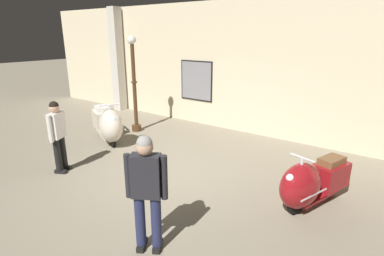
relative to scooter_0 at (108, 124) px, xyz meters
name	(u,v)px	position (x,y,z in m)	size (l,w,h in m)	color
ground_plane	(163,177)	(2.55, -0.71, -0.52)	(60.00, 60.00, 0.00)	gray
showroom_back_wall	(243,68)	(2.36, 3.08, 1.36)	(18.00, 0.63, 3.76)	beige
scooter_0	(108,124)	(0.00, 0.00, 0.00)	(1.89, 1.28, 1.13)	black
scooter_1	(310,183)	(5.31, -0.13, -0.06)	(0.95, 1.69, 1.00)	black
lamppost	(134,85)	(-0.16, 1.17, 0.88)	(0.28, 0.28, 2.79)	#472D19
visitor_0	(57,132)	(0.63, -1.78, 0.37)	(0.35, 0.47, 1.54)	black
visitor_1	(147,187)	(3.87, -2.48, 0.44)	(0.49, 0.39, 1.65)	black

